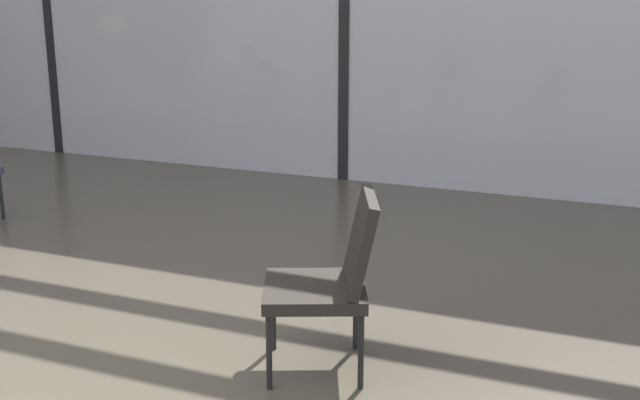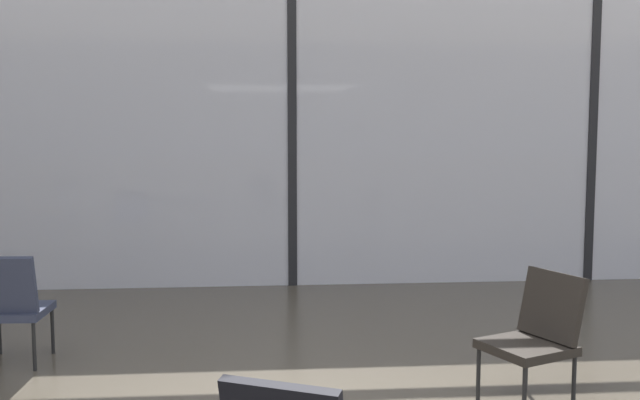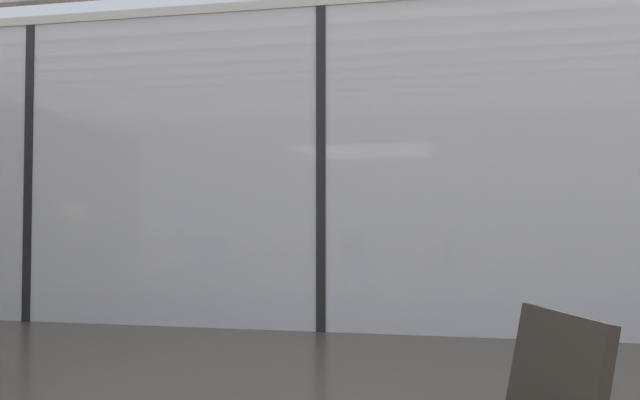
% 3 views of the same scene
% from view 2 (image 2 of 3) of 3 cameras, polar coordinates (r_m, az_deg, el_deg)
% --- Properties ---
extents(glass_curtain_wall, '(14.00, 0.08, 3.50)m').
position_cam_2_polar(glass_curtain_wall, '(8.30, -2.19, 5.29)').
color(glass_curtain_wall, silver).
rests_on(glass_curtain_wall, ground).
extents(window_mullion_1, '(0.10, 0.12, 3.50)m').
position_cam_2_polar(window_mullion_1, '(8.30, -2.19, 5.29)').
color(window_mullion_1, black).
rests_on(window_mullion_1, ground).
extents(window_mullion_2, '(0.10, 0.12, 3.50)m').
position_cam_2_polar(window_mullion_2, '(9.16, 20.34, 4.98)').
color(window_mullion_2, black).
rests_on(window_mullion_2, ground).
extents(parked_airplane, '(10.98, 4.41, 4.41)m').
position_cam_2_polar(parked_airplane, '(13.21, -0.26, 7.43)').
color(parked_airplane, silver).
rests_on(parked_airplane, ground).
extents(lounge_chair_1, '(0.67, 0.65, 0.87)m').
position_cam_2_polar(lounge_chair_1, '(5.01, 16.52, -9.76)').
color(lounge_chair_1, '#28231E').
rests_on(lounge_chair_1, ground).
extents(lounge_chair_2, '(0.50, 0.55, 0.87)m').
position_cam_2_polar(lounge_chair_2, '(6.04, -22.98, -7.33)').
color(lounge_chair_2, '#33384C').
rests_on(lounge_chair_2, ground).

